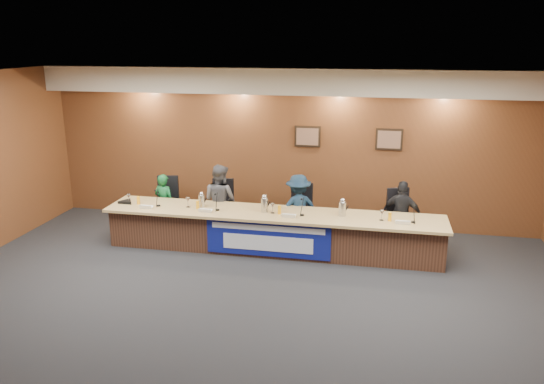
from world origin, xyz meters
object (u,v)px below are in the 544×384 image
(panelist_b, at_px, (220,201))
(carafe_left, at_px, (202,201))
(panelist_a, at_px, (164,203))
(office_chair_d, at_px, (401,222))
(panelist_c, at_px, (298,208))
(dais_body, at_px, (272,232))
(carafe_right, at_px, (342,209))
(panelist_d, at_px, (402,215))
(office_chair_a, at_px, (167,207))
(speakerphone, at_px, (126,202))
(carafe_mid, at_px, (265,205))
(banner, at_px, (268,239))
(office_chair_b, at_px, (222,211))
(office_chair_c, at_px, (299,215))

(panelist_b, distance_m, carafe_left, 0.59)
(panelist_a, xyz_separation_m, office_chair_d, (4.59, 0.10, -0.11))
(panelist_b, xyz_separation_m, office_chair_d, (3.44, 0.10, -0.24))
(panelist_c, bearing_deg, carafe_left, -6.57)
(dais_body, relative_size, carafe_right, 23.62)
(dais_body, distance_m, panelist_d, 2.37)
(office_chair_a, xyz_separation_m, office_chair_d, (4.59, 0.00, 0.00))
(office_chair_a, relative_size, speakerphone, 1.50)
(panelist_d, distance_m, office_chair_d, 0.19)
(office_chair_d, bearing_deg, carafe_mid, 175.55)
(dais_body, xyz_separation_m, office_chair_a, (-2.30, 0.66, 0.13))
(panelist_a, relative_size, panelist_b, 0.83)
(banner, relative_size, office_chair_b, 4.58)
(banner, xyz_separation_m, office_chair_d, (2.29, 1.08, 0.10))
(panelist_b, relative_size, carafe_left, 6.39)
(carafe_left, bearing_deg, carafe_right, -0.34)
(carafe_mid, bearing_deg, office_chair_a, 161.72)
(office_chair_b, xyz_separation_m, carafe_right, (2.39, -0.66, 0.40))
(dais_body, relative_size, office_chair_c, 12.50)
(office_chair_c, relative_size, speakerphone, 1.50)
(dais_body, distance_m, banner, 0.42)
(banner, bearing_deg, dais_body, 90.00)
(office_chair_a, bearing_deg, banner, -34.48)
(office_chair_b, distance_m, carafe_mid, 1.31)
(panelist_a, xyz_separation_m, carafe_mid, (2.17, -0.62, 0.29))
(banner, xyz_separation_m, carafe_right, (1.25, 0.42, 0.50))
(panelist_b, distance_m, office_chair_d, 3.45)
(office_chair_d, xyz_separation_m, speakerphone, (-5.09, -0.71, 0.30))
(carafe_left, height_order, carafe_mid, carafe_mid)
(banner, bearing_deg, carafe_mid, 110.37)
(office_chair_c, xyz_separation_m, carafe_right, (0.86, -0.66, 0.40))
(banner, distance_m, office_chair_d, 2.53)
(office_chair_c, relative_size, office_chair_d, 1.00)
(panelist_a, distance_m, carafe_left, 1.15)
(panelist_c, height_order, speakerphone, panelist_c)
(panelist_c, distance_m, speakerphone, 3.25)
(office_chair_b, bearing_deg, dais_body, -37.45)
(panelist_d, height_order, office_chair_c, panelist_d)
(panelist_d, relative_size, office_chair_b, 2.68)
(carafe_mid, bearing_deg, panelist_d, 14.31)
(dais_body, xyz_separation_m, carafe_right, (1.25, 0.00, 0.53))
(panelist_c, height_order, carafe_left, panelist_c)
(panelist_c, distance_m, carafe_mid, 0.84)
(office_chair_a, height_order, carafe_right, carafe_right)
(panelist_c, relative_size, carafe_right, 5.15)
(office_chair_a, xyz_separation_m, office_chair_b, (1.16, 0.00, 0.00))
(office_chair_a, bearing_deg, panelist_d, -10.70)
(panelist_c, bearing_deg, carafe_mid, 25.94)
(carafe_left, bearing_deg, banner, -17.90)
(dais_body, xyz_separation_m, office_chair_b, (-1.15, 0.66, 0.13))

